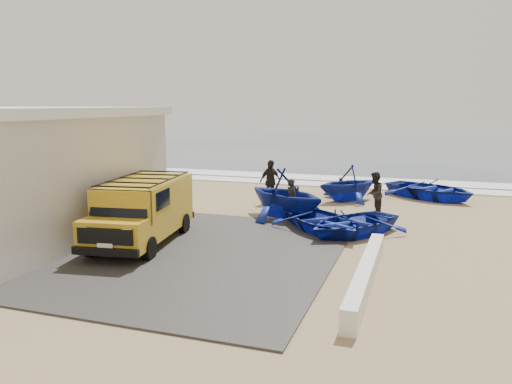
% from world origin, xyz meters
% --- Properties ---
extents(ground, '(160.00, 160.00, 0.00)m').
position_xyz_m(ground, '(0.00, 0.00, 0.00)').
color(ground, '#9B825A').
extents(slab, '(12.00, 10.00, 0.05)m').
position_xyz_m(slab, '(-2.00, -2.00, 0.03)').
color(slab, '#393734').
rests_on(slab, ground).
extents(ocean, '(180.00, 88.00, 0.01)m').
position_xyz_m(ocean, '(0.00, 56.00, 0.00)').
color(ocean, '#385166').
rests_on(ocean, ground).
extents(surf_line, '(180.00, 1.60, 0.06)m').
position_xyz_m(surf_line, '(0.00, 12.00, 0.03)').
color(surf_line, white).
rests_on(surf_line, ground).
extents(surf_wash, '(180.00, 2.20, 0.04)m').
position_xyz_m(surf_wash, '(0.00, 14.50, 0.02)').
color(surf_wash, white).
rests_on(surf_wash, ground).
extents(parapet, '(0.35, 6.00, 0.55)m').
position_xyz_m(parapet, '(5.00, -3.00, 0.28)').
color(parapet, silver).
rests_on(parapet, ground).
extents(van, '(2.59, 5.11, 2.09)m').
position_xyz_m(van, '(-2.21, -1.45, 1.13)').
color(van, gold).
rests_on(van, ground).
extents(boat_near_left, '(4.64, 4.71, 0.80)m').
position_xyz_m(boat_near_left, '(2.97, 1.76, 0.40)').
color(boat_near_left, '#132799').
rests_on(boat_near_left, ground).
extents(boat_near_right, '(4.34, 4.69, 0.79)m').
position_xyz_m(boat_near_right, '(3.97, 1.78, 0.40)').
color(boat_near_right, '#132799').
rests_on(boat_near_right, ground).
extents(boat_mid_left, '(4.79, 4.60, 1.95)m').
position_xyz_m(boat_mid_left, '(1.13, 3.51, 0.97)').
color(boat_mid_left, '#132799').
rests_on(boat_mid_left, ground).
extents(boat_far_left, '(4.14, 4.18, 1.67)m').
position_xyz_m(boat_far_left, '(2.92, 7.84, 0.83)').
color(boat_far_left, '#132799').
rests_on(boat_far_left, ground).
extents(boat_far_right, '(5.33, 4.98, 0.90)m').
position_xyz_m(boat_far_right, '(6.52, 9.58, 0.45)').
color(boat_far_right, '#132799').
rests_on(boat_far_right, ground).
extents(fisherman_front, '(0.70, 0.66, 1.61)m').
position_xyz_m(fisherman_front, '(1.45, 3.23, 0.80)').
color(fisherman_front, black).
rests_on(fisherman_front, ground).
extents(fisherman_middle, '(0.79, 0.95, 1.75)m').
position_xyz_m(fisherman_middle, '(4.38, 5.15, 0.87)').
color(fisherman_middle, black).
rests_on(fisherman_middle, ground).
extents(fisherman_back, '(1.04, 1.20, 1.93)m').
position_xyz_m(fisherman_back, '(-0.37, 6.37, 0.97)').
color(fisherman_back, black).
rests_on(fisherman_back, ground).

